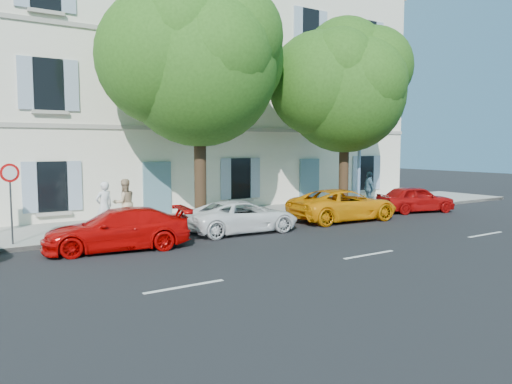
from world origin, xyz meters
TOP-DOWN VIEW (x-y plane):
  - ground at (0.00, 0.00)m, footprint 90.00×90.00m
  - sidewalk at (0.00, 4.45)m, footprint 36.00×4.50m
  - kerb at (0.00, 2.28)m, footprint 36.00×0.16m
  - building at (0.00, 10.20)m, footprint 28.00×7.00m
  - car_red_coupe at (-5.95, 0.84)m, footprint 4.68×2.56m
  - car_white_coupe at (-1.08, 1.31)m, footprint 4.43×2.30m
  - car_yellow_supercar at (4.09, 1.37)m, footprint 5.06×2.64m
  - car_red_hatchback at (8.87, 1.40)m, footprint 4.06×2.52m
  - tree_left at (-1.78, 3.30)m, footprint 6.04×6.04m
  - tree_right at (5.52, 2.87)m, footprint 5.57×5.57m
  - road_sign at (-8.63, 2.79)m, footprint 0.58×0.14m
  - street_lamp at (6.45, 2.65)m, footprint 0.25×1.66m
  - pedestrian_a at (-5.52, 3.54)m, footprint 0.74×0.58m
  - pedestrian_b at (-4.59, 4.10)m, footprint 0.92×0.74m
  - pedestrian_c at (7.89, 3.47)m, footprint 0.80×1.12m

SIDE VIEW (x-z plane):
  - ground at x=0.00m, z-range 0.00..0.00m
  - sidewalk at x=0.00m, z-range 0.00..0.15m
  - kerb at x=0.00m, z-range 0.00..0.16m
  - car_white_coupe at x=-1.08m, z-range 0.00..1.19m
  - car_red_coupe at x=-5.95m, z-range 0.00..1.29m
  - car_red_hatchback at x=8.87m, z-range 0.00..1.29m
  - car_yellow_supercar at x=4.09m, z-range 0.00..1.36m
  - pedestrian_c at x=7.89m, z-range 0.15..1.91m
  - pedestrian_a at x=-5.52m, z-range 0.15..1.95m
  - pedestrian_b at x=-4.59m, z-range 0.15..1.97m
  - road_sign at x=-8.63m, z-range 0.71..3.23m
  - street_lamp at x=6.45m, z-range 0.67..8.47m
  - tree_right at x=5.52m, z-range 1.36..9.95m
  - building at x=0.00m, z-range 0.00..12.00m
  - tree_left at x=-1.78m, z-range 1.49..10.85m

